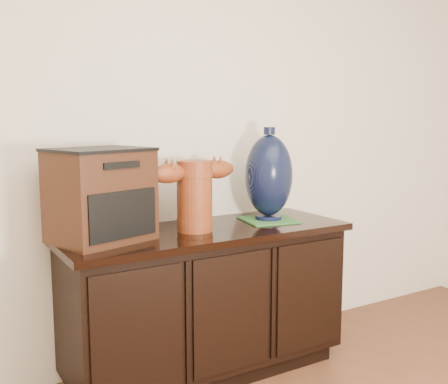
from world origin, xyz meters
TOP-DOWN VIEW (x-y plane):
  - sideboard at (0.00, 2.23)m, footprint 1.46×0.56m
  - terracotta_vessel at (-0.07, 2.21)m, footprint 0.49×0.20m
  - tv_radio at (-0.52, 2.25)m, footprint 0.49×0.44m
  - green_mat at (0.39, 2.24)m, footprint 0.31×0.31m
  - lamp_base at (0.39, 2.24)m, footprint 0.30×0.30m
  - spray_can at (-0.29, 2.39)m, footprint 0.06×0.06m

SIDE VIEW (x-z plane):
  - sideboard at x=0.00m, z-range 0.01..0.76m
  - green_mat at x=0.39m, z-range 0.76..0.76m
  - spray_can at x=-0.29m, z-range 0.75..0.92m
  - terracotta_vessel at x=-0.07m, z-range 0.78..1.12m
  - tv_radio at x=-0.52m, z-range 0.75..1.17m
  - lamp_base at x=0.39m, z-range 0.75..1.24m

